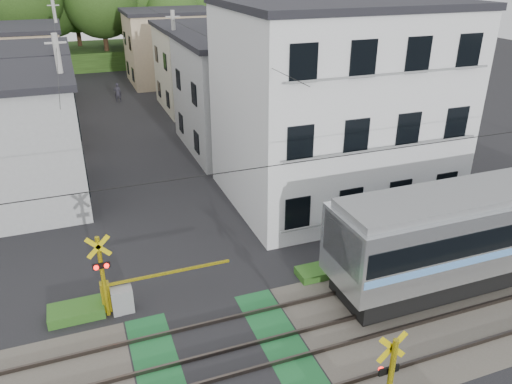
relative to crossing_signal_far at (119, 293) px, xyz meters
name	(u,v)px	position (x,y,z in m)	size (l,w,h in m)	color
ground	(226,365)	(2.59, -3.65, -0.71)	(120.00, 120.00, 0.00)	black
track_bed	(226,364)	(2.59, -3.65, -0.67)	(120.00, 120.00, 0.14)	#47423A
crossing_signal_far	(119,293)	(0.00, 0.00, 0.00)	(4.74, 0.65, 3.09)	yellow
apartment_block	(335,104)	(11.09, 5.84, 3.94)	(10.20, 8.36, 9.30)	white
houses_row	(119,78)	(2.84, 22.27, 2.53)	(22.07, 31.35, 6.80)	#A3A6A8
tree_hill	(85,10)	(2.25, 45.04, 5.32)	(40.00, 13.03, 11.92)	#2A4A18
catenary	(412,220)	(8.59, -3.62, 2.98)	(60.00, 5.04, 7.00)	#2D2D33
utility_poles	(102,75)	(1.53, 19.35, 3.37)	(7.90, 42.00, 8.00)	#A5A5A0
pedestrian	(118,93)	(3.14, 28.25, 0.09)	(0.58, 0.38, 1.60)	#27252F
weed_patches	(282,347)	(4.34, -3.74, -0.53)	(10.25, 8.80, 0.40)	#2D5E1E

